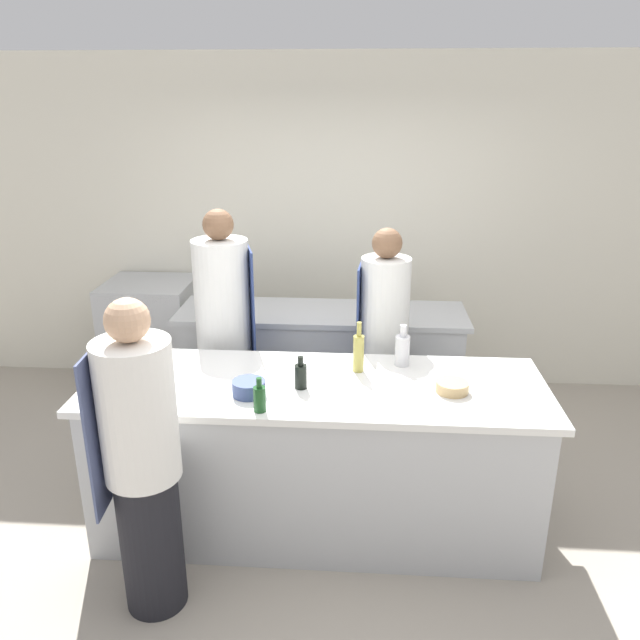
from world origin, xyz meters
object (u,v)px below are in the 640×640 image
object	(u,v)px
chef_at_prep_near	(142,463)
cup	(111,364)
bottle_wine	(402,349)
bottle_cooking_oil	(301,376)
chef_at_pass_far	(383,350)
bottle_olive_oil	(359,352)
bottle_vinegar	(144,384)
bowl_prep_small	(452,387)
oven_range	(153,337)
chef_at_stove	(225,340)
bottle_sauce	(260,398)
bowl_mixing_large	(249,388)

from	to	relation	value
chef_at_prep_near	cup	bearing A→B (deg)	25.98
bottle_wine	bottle_cooking_oil	bearing A→B (deg)	-148.34
chef_at_pass_far	bottle_olive_oil	bearing A→B (deg)	168.40
chef_at_pass_far	bottle_vinegar	distance (m)	1.65
chef_at_pass_far	bowl_prep_small	world-z (taller)	chef_at_pass_far
bottle_vinegar	chef_at_pass_far	bearing A→B (deg)	39.67
bottle_vinegar	bottle_cooking_oil	xyz separation A→B (m)	(0.79, 0.25, -0.04)
chef_at_prep_near	bottle_vinegar	xyz separation A→B (m)	(-0.10, 0.37, 0.23)
chef_at_pass_far	bottle_cooking_oil	bearing A→B (deg)	153.94
bottle_wine	chef_at_pass_far	bearing A→B (deg)	102.45
bowl_prep_small	cup	bearing A→B (deg)	176.24
oven_range	bottle_vinegar	bearing A→B (deg)	-71.63
chef_at_stove	bowl_prep_small	xyz separation A→B (m)	(1.42, -0.77, 0.07)
bottle_olive_oil	bottle_wine	distance (m)	0.28
chef_at_pass_far	bottle_wine	distance (m)	0.50
bottle_sauce	bowl_prep_small	xyz separation A→B (m)	(1.01, 0.29, -0.04)
bottle_sauce	bowl_prep_small	world-z (taller)	bottle_sauce
bottle_wine	cup	xyz separation A→B (m)	(-1.70, -0.22, -0.05)
bottle_olive_oil	bottle_wine	size ratio (longest dim) A/B	1.20
chef_at_prep_near	bottle_sauce	bearing A→B (deg)	-60.38
cup	bottle_cooking_oil	bearing A→B (deg)	-6.94
chef_at_stove	bowl_prep_small	world-z (taller)	chef_at_stove
bowl_mixing_large	cup	distance (m)	0.89
bottle_olive_oil	bowl_mixing_large	distance (m)	0.69
bottle_sauce	bowl_mixing_large	bearing A→B (deg)	116.41
bowl_mixing_large	bottle_olive_oil	bearing A→B (deg)	31.06
oven_range	bottle_sauce	bearing A→B (deg)	-58.36
bottle_olive_oil	cup	world-z (taller)	bottle_olive_oil
bottle_vinegar	bottle_olive_oil	bearing A→B (deg)	24.07
chef_at_prep_near	cup	xyz separation A→B (m)	(-0.43, 0.76, 0.17)
bowl_mixing_large	bowl_prep_small	size ratio (longest dim) A/B	1.01
chef_at_pass_far	bottle_sauce	world-z (taller)	chef_at_pass_far
bottle_vinegar	bottle_wine	bearing A→B (deg)	23.72
chef_at_stove	bottle_vinegar	distance (m)	1.06
oven_range	cup	world-z (taller)	cup
bottle_olive_oil	bottle_wine	bearing A→B (deg)	22.21
bottle_cooking_oil	bowl_mixing_large	distance (m)	0.29
bottle_cooking_oil	chef_at_prep_near	bearing A→B (deg)	-138.29
oven_range	bottle_cooking_oil	xyz separation A→B (m)	(1.48, -1.82, 0.52)
bowl_mixing_large	chef_at_pass_far	bearing A→B (deg)	50.64
oven_range	bowl_prep_small	size ratio (longest dim) A/B	5.51
bottle_cooking_oil	bottle_wine	bearing A→B (deg)	31.66
oven_range	chef_at_prep_near	world-z (taller)	chef_at_prep_near
bottle_cooking_oil	bottle_vinegar	bearing A→B (deg)	-162.72
chef_at_prep_near	chef_at_stove	size ratio (longest dim) A/B	0.92
oven_range	bottle_cooking_oil	world-z (taller)	bottle_cooking_oil
bottle_cooking_oil	bowl_prep_small	world-z (taller)	bottle_cooking_oil
chef_at_pass_far	bottle_wine	bearing A→B (deg)	-163.06
chef_at_stove	bottle_wine	bearing A→B (deg)	53.55
chef_at_pass_far	bottle_wine	xyz separation A→B (m)	(0.10, -0.45, 0.19)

